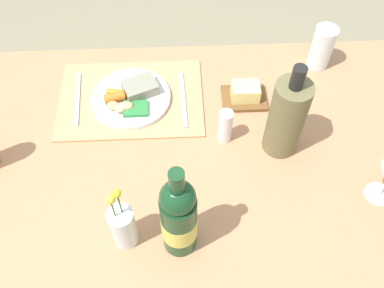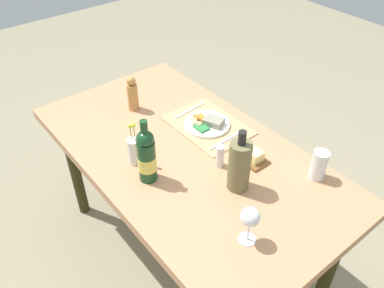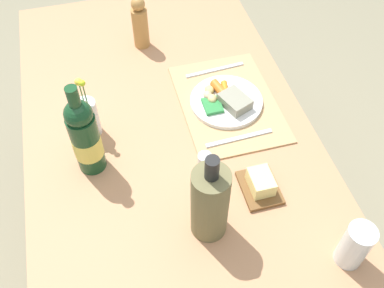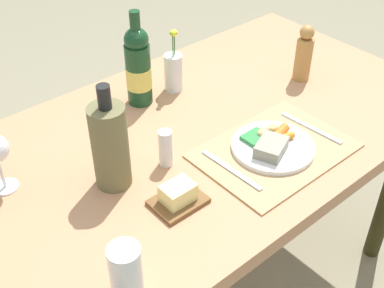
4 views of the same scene
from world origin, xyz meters
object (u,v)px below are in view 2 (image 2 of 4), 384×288
dinner_plate (207,123)px  fork (226,140)px  water_tumbler (318,166)px  flower_vase (134,150)px  wine_glass (250,218)px  pepper_mill (133,94)px  cooler_bottle (239,165)px  wine_bottle (147,156)px  dining_table (187,165)px  butter_dish (253,157)px  knife (189,110)px  salt_shaker (220,156)px

dinner_plate → fork: dinner_plate is taller
fork → water_tumbler: 0.45m
flower_vase → wine_glass: bearing=-172.0°
dinner_plate → pepper_mill: (0.37, 0.20, 0.07)m
cooler_bottle → wine_bottle: 0.38m
flower_vase → dining_table: bearing=-111.1°
dinner_plate → wine_bottle: 0.47m
fork → butter_dish: bearing=177.4°
fork → water_tumbler: bearing=-164.3°
pepper_mill → butter_dish: bearing=-164.7°
cooler_bottle → flower_vase: cooler_bottle is taller
fork → wine_bottle: 0.45m
dinner_plate → pepper_mill: 0.42m
fork → knife: 0.31m
knife → butter_dish: butter_dish is taller
salt_shaker → water_tumbler: 0.42m
wine_bottle → salt_shaker: (-0.13, -0.30, -0.07)m
knife → salt_shaker: bearing=155.4°
knife → butter_dish: size_ratio=1.60×
cooler_bottle → fork: bearing=-33.6°
dining_table → water_tumbler: (-0.49, -0.33, 0.14)m
dining_table → water_tumbler: bearing=-145.6°
dining_table → wine_glass: size_ratio=9.73×
knife → flower_vase: size_ratio=0.97×
flower_vase → butter_dish: bearing=-127.9°
dinner_plate → wine_glass: wine_glass is taller
fork → salt_shaker: size_ratio=1.96×
wine_glass → pepper_mill: 1.01m
dinner_plate → fork: (-0.15, 0.01, -0.01)m
fork → wine_glass: (-0.48, 0.33, 0.11)m
dinner_plate → butter_dish: size_ratio=1.79×
water_tumbler → pepper_mill: bearing=19.2°
fork → water_tumbler: size_ratio=1.53×
butter_dish → flower_vase: bearing=52.1°
fork → butter_dish: butter_dish is taller
wine_glass → pepper_mill: bearing=-8.1°
wine_bottle → salt_shaker: wine_bottle is taller
wine_bottle → butter_dish: bearing=-114.9°
dinner_plate → knife: (0.16, -0.01, -0.01)m
wine_glass → butter_dish: (0.30, -0.33, -0.10)m
dining_table → flower_vase: (0.09, 0.23, 0.15)m
wine_glass → water_tumbler: bearing=-83.6°
salt_shaker → dining_table: bearing=18.5°
water_tumbler → wine_bottle: bearing=52.0°
salt_shaker → flower_vase: flower_vase is taller
wine_bottle → water_tumbler: bearing=-128.0°
dinner_plate → cooler_bottle: cooler_bottle is taller
cooler_bottle → wine_bottle: (0.28, 0.27, 0.01)m
cooler_bottle → salt_shaker: cooler_bottle is taller
wine_glass → wine_bottle: (0.50, 0.10, 0.01)m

